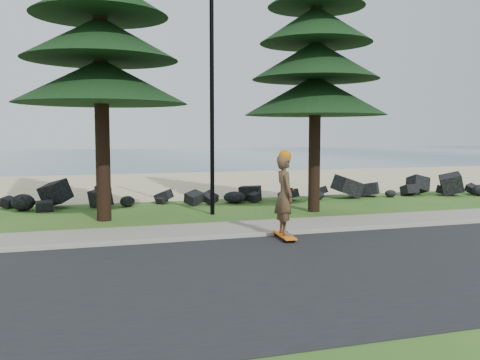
{
  "coord_description": "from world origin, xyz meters",
  "views": [
    {
      "loc": [
        -4.44,
        -13.8,
        2.68
      ],
      "look_at": [
        -0.06,
        0.0,
        1.41
      ],
      "focal_mm": 40.0,
      "sensor_mm": 36.0,
      "label": 1
    }
  ],
  "objects": [
    {
      "name": "ground",
      "position": [
        0.0,
        0.0,
        0.0
      ],
      "size": [
        160.0,
        160.0,
        0.0
      ],
      "primitive_type": "plane",
      "color": "#27561A",
      "rests_on": "ground"
    },
    {
      "name": "road",
      "position": [
        0.0,
        -4.5,
        0.01
      ],
      "size": [
        160.0,
        7.0,
        0.02
      ],
      "primitive_type": "cube",
      "color": "black",
      "rests_on": "ground"
    },
    {
      "name": "kerb",
      "position": [
        0.0,
        -0.9,
        0.05
      ],
      "size": [
        160.0,
        0.2,
        0.1
      ],
      "primitive_type": "cube",
      "color": "#9F9D8F",
      "rests_on": "ground"
    },
    {
      "name": "sidewalk",
      "position": [
        0.0,
        0.2,
        0.04
      ],
      "size": [
        160.0,
        2.0,
        0.08
      ],
      "primitive_type": "cube",
      "color": "gray",
      "rests_on": "ground"
    },
    {
      "name": "beach_sand",
      "position": [
        0.0,
        14.5,
        0.01
      ],
      "size": [
        160.0,
        15.0,
        0.01
      ],
      "primitive_type": "cube",
      "color": "tan",
      "rests_on": "ground"
    },
    {
      "name": "ocean",
      "position": [
        0.0,
        51.0,
        0.0
      ],
      "size": [
        160.0,
        58.0,
        0.01
      ],
      "primitive_type": "cube",
      "color": "#355265",
      "rests_on": "ground"
    },
    {
      "name": "seawall_boulders",
      "position": [
        0.0,
        5.6,
        0.0
      ],
      "size": [
        60.0,
        2.4,
        1.1
      ],
      "primitive_type": null,
      "color": "black",
      "rests_on": "ground"
    },
    {
      "name": "lamp_post",
      "position": [
        0.0,
        3.2,
        4.13
      ],
      "size": [
        0.25,
        0.14,
        8.14
      ],
      "color": "black",
      "rests_on": "ground"
    },
    {
      "name": "skateboarder",
      "position": [
        0.66,
        -1.44,
        1.13
      ],
      "size": [
        0.55,
        1.23,
        2.25
      ],
      "rotation": [
        0.0,
        0.0,
        1.48
      ],
      "color": "orange",
      "rests_on": "ground"
    }
  ]
}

